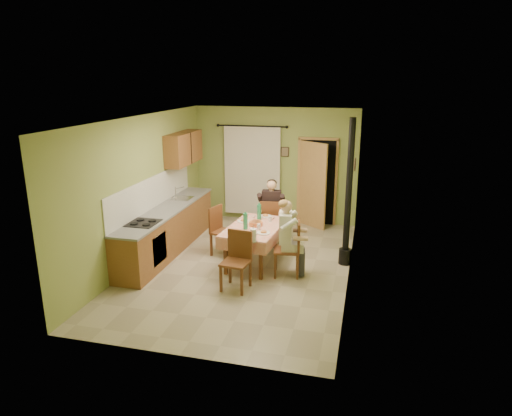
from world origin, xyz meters
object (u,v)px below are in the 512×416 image
(dining_table, at_px, (255,245))
(man_right, at_px, (287,229))
(chair_near, at_px, (236,273))
(stove_flue, at_px, (347,213))
(chair_far, at_px, (271,231))
(chair_left, at_px, (223,241))
(man_far, at_px, (271,205))
(chair_right, at_px, (287,259))

(dining_table, height_order, man_right, man_right)
(man_right, bearing_deg, chair_near, 126.90)
(chair_near, relative_size, man_right, 0.72)
(chair_near, height_order, stove_flue, stove_flue)
(chair_far, height_order, stove_flue, stove_flue)
(dining_table, distance_m, chair_left, 0.80)
(chair_far, xyz_separation_m, man_right, (0.61, -1.47, 0.59))
(man_far, xyz_separation_m, stove_flue, (1.62, -0.72, 0.15))
(dining_table, xyz_separation_m, chair_far, (0.08, 1.12, -0.09))
(chair_right, height_order, stove_flue, stove_flue)
(stove_flue, bearing_deg, chair_near, -138.40)
(chair_far, height_order, chair_left, chair_far)
(chair_far, bearing_deg, chair_left, -141.20)
(dining_table, bearing_deg, chair_far, 91.20)
(man_far, bearing_deg, chair_right, -73.79)
(dining_table, relative_size, man_far, 1.19)
(chair_left, bearing_deg, chair_right, 82.19)
(chair_right, bearing_deg, chair_near, 126.40)
(dining_table, distance_m, chair_right, 0.79)
(chair_near, bearing_deg, man_right, -126.37)
(chair_right, relative_size, chair_left, 1.03)
(chair_left, distance_m, man_far, 1.30)
(chair_far, bearing_deg, man_far, 90.00)
(stove_flue, bearing_deg, man_far, 155.92)
(chair_left, bearing_deg, chair_near, 42.27)
(dining_table, height_order, chair_right, chair_right)
(dining_table, bearing_deg, man_far, 91.34)
(stove_flue, bearing_deg, man_right, -142.89)
(chair_right, bearing_deg, man_far, 12.82)
(dining_table, distance_m, man_right, 0.92)
(man_far, distance_m, man_right, 1.61)
(chair_near, relative_size, chair_right, 0.98)
(stove_flue, bearing_deg, chair_far, 156.33)
(chair_far, distance_m, man_right, 1.70)
(chair_far, xyz_separation_m, chair_right, (0.62, -1.47, 0.00))
(man_far, bearing_deg, man_right, -74.34)
(chair_near, relative_size, stove_flue, 0.36)
(chair_far, bearing_deg, chair_near, -99.69)
(chair_far, bearing_deg, dining_table, -100.54)
(chair_left, bearing_deg, man_right, 81.86)
(dining_table, relative_size, chair_far, 1.66)
(chair_far, height_order, chair_near, chair_near)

